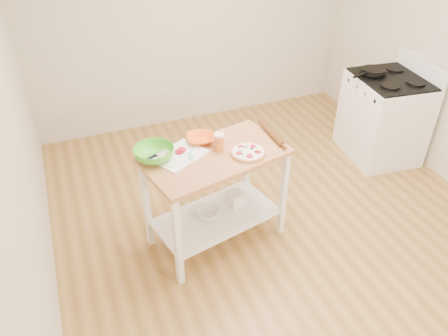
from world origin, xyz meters
name	(u,v)px	position (x,y,z in m)	size (l,w,h in m)	color
room_shell	(286,89)	(0.00, 0.00, 1.35)	(4.04, 4.54, 2.74)	#A1753B
prep_island	(216,180)	(-0.60, -0.02, 0.65)	(1.25, 0.85, 0.90)	#B37649
gas_stove	(383,117)	(1.64, 0.60, 0.47)	(0.79, 0.89, 1.11)	white
skillet	(373,71)	(1.51, 0.76, 0.98)	(0.44, 0.28, 0.03)	black
pizza	(248,152)	(-0.36, -0.11, 0.92)	(0.28, 0.28, 0.04)	tan
cutting_board	(178,155)	(-0.88, 0.07, 0.91)	(0.49, 0.45, 0.04)	white
spatula	(191,155)	(-0.79, 0.02, 0.92)	(0.09, 0.15, 0.01)	#4BD7B2
knife	(156,155)	(-1.05, 0.12, 0.92)	(0.25, 0.15, 0.01)	silver
orange_bowl	(201,139)	(-0.65, 0.21, 0.93)	(0.23, 0.23, 0.06)	orange
green_bowl	(154,153)	(-1.07, 0.10, 0.95)	(0.32, 0.32, 0.10)	green
beer_pint	(219,142)	(-0.55, 0.02, 0.98)	(0.08, 0.08, 0.15)	orange
yogurt_tub	(220,142)	(-0.53, 0.07, 0.95)	(0.08, 0.08, 0.17)	white
rolling_pin	(271,133)	(-0.06, 0.07, 0.92)	(0.05, 0.05, 0.40)	#583414
shelf_glass_bowl	(207,213)	(-0.68, 0.00, 0.29)	(0.20, 0.20, 0.06)	silver
shelf_bin	(236,198)	(-0.38, 0.06, 0.33)	(0.13, 0.13, 0.13)	white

